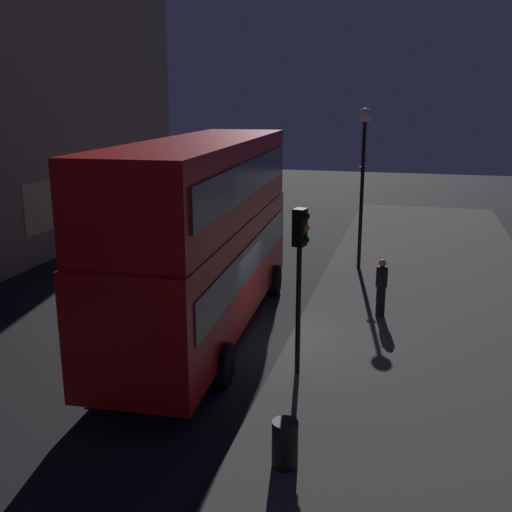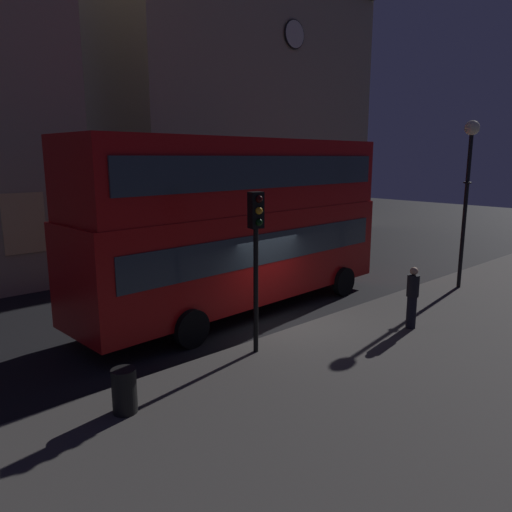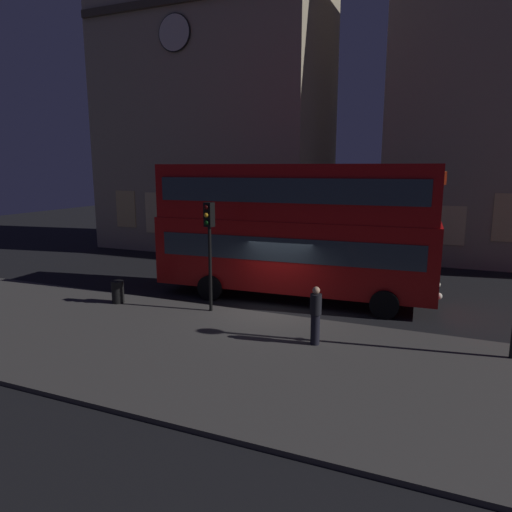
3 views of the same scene
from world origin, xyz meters
name	(u,v)px [view 2 (image 2 of 3)]	position (x,y,z in m)	size (l,w,h in m)	color
ground_plane	(284,326)	(0.00, 0.00, 0.00)	(80.00, 80.00, 0.00)	black
sidewalk_slab	(415,371)	(0.00, -4.19, 0.06)	(44.00, 7.54, 0.12)	#423F3D
building_plain_facade	(238,90)	(10.56, 14.49, 8.90)	(16.80, 7.71, 17.79)	tan
double_decker_bus	(241,217)	(0.06, 2.00, 3.01)	(11.21, 3.32, 5.37)	#B20F0F
traffic_light_near_kerb	(256,239)	(-2.04, -1.04, 2.95)	(0.37, 0.39, 3.93)	black
street_lamp	(469,167)	(7.57, -1.58, 4.49)	(0.51, 0.51, 5.96)	black
pedestrian	(412,297)	(2.32, -2.69, 1.03)	(0.34, 0.34, 1.75)	black
litter_bin	(124,391)	(-5.81, -1.52, 0.55)	(0.46, 0.46, 0.86)	black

